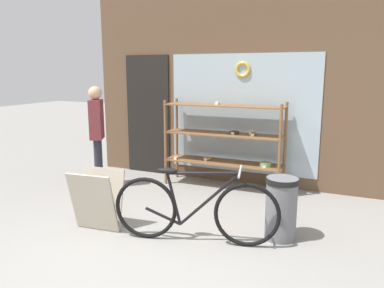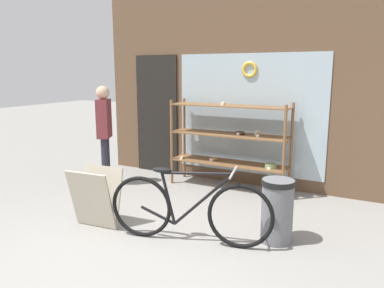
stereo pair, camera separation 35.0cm
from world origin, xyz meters
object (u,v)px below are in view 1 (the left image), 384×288
(display_case, at_px, (225,137))
(sandwich_board, at_px, (97,200))
(pedestrian, at_px, (97,129))
(bicycle, at_px, (194,209))
(trash_bin, at_px, (281,206))

(display_case, relative_size, sandwich_board, 2.68)
(display_case, height_order, pedestrian, pedestrian)
(display_case, bearing_deg, bicycle, -80.36)
(display_case, height_order, sandwich_board, display_case)
(sandwich_board, relative_size, trash_bin, 1.00)
(trash_bin, bearing_deg, display_case, 127.46)
(pedestrian, bearing_deg, trash_bin, -131.41)
(bicycle, xyz_separation_m, sandwich_board, (-1.16, -0.15, -0.02))
(sandwich_board, relative_size, pedestrian, 0.44)
(bicycle, distance_m, trash_bin, 0.95)
(sandwich_board, bearing_deg, trash_bin, 11.72)
(bicycle, height_order, sandwich_board, bicycle)
(display_case, bearing_deg, pedestrian, -157.86)
(display_case, distance_m, trash_bin, 1.98)
(bicycle, xyz_separation_m, pedestrian, (-2.20, 1.23, 0.56))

